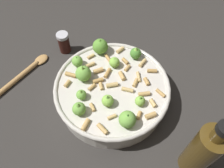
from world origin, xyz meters
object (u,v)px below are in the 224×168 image
at_px(cooking_pan, 112,90).
at_px(wooden_spoon, 25,73).
at_px(olive_oil_bottle, 202,151).
at_px(pepper_shaker, 64,43).

bearing_deg(cooking_pan, wooden_spoon, 65.04).
bearing_deg(olive_oil_bottle, pepper_shaker, 36.20).
bearing_deg(wooden_spoon, cooking_pan, -114.96).
relative_size(cooking_pan, pepper_shaker, 4.32).
height_order(cooking_pan, olive_oil_bottle, olive_oil_bottle).
xyz_separation_m(pepper_shaker, wooden_spoon, (-0.09, 0.13, -0.03)).
bearing_deg(pepper_shaker, olive_oil_bottle, -143.80).
bearing_deg(pepper_shaker, cooking_pan, -147.26).
bearing_deg(wooden_spoon, olive_oil_bottle, -127.47).
relative_size(pepper_shaker, wooden_spoon, 0.43).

